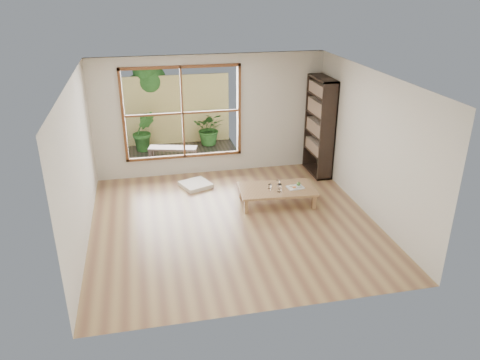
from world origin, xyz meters
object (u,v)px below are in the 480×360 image
at_px(low_table, 277,190).
at_px(bookshelf, 320,127).
at_px(food_tray, 296,186).
at_px(garden_bench, 173,150).

relative_size(low_table, bookshelf, 0.70).
xyz_separation_m(low_table, food_tray, (0.37, -0.04, 0.06)).
xyz_separation_m(bookshelf, garden_bench, (-3.11, 1.29, -0.75)).
bearing_deg(bookshelf, low_table, -135.08).
bearing_deg(low_table, bookshelf, 49.14).
height_order(bookshelf, garden_bench, bookshelf).
bearing_deg(bookshelf, garden_bench, 157.51).
relative_size(bookshelf, garden_bench, 1.83).
bearing_deg(food_tray, low_table, 166.42).
distance_m(bookshelf, food_tray, 1.83).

